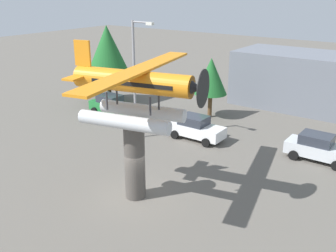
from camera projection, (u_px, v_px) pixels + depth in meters
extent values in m
plane|color=#605B54|center=(136.00, 196.00, 21.13)|extent=(140.00, 140.00, 0.00)
cylinder|color=#4C4742|center=(135.00, 161.00, 20.41)|extent=(1.10, 1.10, 4.26)
cylinder|color=silver|center=(124.00, 122.00, 18.69)|extent=(4.83, 1.76, 0.70)
cylinder|color=#333338|center=(150.00, 106.00, 18.41)|extent=(0.12, 0.12, 0.90)
cylinder|color=#333338|center=(107.00, 101.00, 19.29)|extent=(0.12, 0.12, 0.90)
cylinder|color=silver|center=(142.00, 111.00, 20.42)|extent=(4.83, 1.76, 0.70)
cylinder|color=#333338|center=(159.00, 101.00, 19.28)|extent=(0.12, 0.12, 0.90)
cylinder|color=#333338|center=(117.00, 96.00, 20.16)|extent=(0.12, 0.12, 0.90)
cylinder|color=orange|center=(132.00, 81.00, 18.94)|extent=(6.29, 2.46, 1.10)
cube|color=black|center=(136.00, 82.00, 18.87)|extent=(4.49, 2.08, 0.20)
cone|color=#262628|center=(195.00, 88.00, 17.75)|extent=(0.88, 1.01, 0.88)
cylinder|color=black|center=(203.00, 89.00, 17.60)|extent=(0.44, 1.76, 1.80)
cube|color=orange|center=(139.00, 70.00, 18.59)|extent=(3.40, 10.38, 0.12)
cube|color=orange|center=(84.00, 75.00, 19.93)|extent=(1.31, 2.89, 0.10)
cube|color=orange|center=(82.00, 53.00, 19.56)|extent=(0.90, 0.32, 1.30)
cube|color=#237A38|center=(112.00, 107.00, 34.28)|extent=(4.20, 1.70, 0.80)
cube|color=#2D333D|center=(110.00, 98.00, 34.17)|extent=(2.00, 1.56, 0.64)
cylinder|color=black|center=(117.00, 116.00, 32.99)|extent=(0.64, 0.22, 0.64)
cylinder|color=black|center=(131.00, 111.00, 34.36)|extent=(0.64, 0.22, 0.64)
cylinder|color=black|center=(94.00, 111.00, 34.48)|extent=(0.64, 0.22, 0.64)
cylinder|color=black|center=(109.00, 106.00, 35.85)|extent=(0.64, 0.22, 0.64)
cube|color=white|center=(197.00, 130.00, 28.78)|extent=(4.20, 1.70, 0.80)
cube|color=#2D333D|center=(194.00, 120.00, 28.67)|extent=(2.00, 1.56, 0.64)
cylinder|color=black|center=(206.00, 143.00, 27.49)|extent=(0.64, 0.22, 0.64)
cylinder|color=black|center=(218.00, 135.00, 28.86)|extent=(0.64, 0.22, 0.64)
cylinder|color=black|center=(175.00, 135.00, 28.97)|extent=(0.64, 0.22, 0.64)
cylinder|color=black|center=(188.00, 128.00, 30.34)|extent=(0.64, 0.22, 0.64)
cube|color=silver|center=(319.00, 150.00, 25.25)|extent=(4.20, 1.70, 0.80)
cube|color=#2D333D|center=(317.00, 139.00, 25.14)|extent=(2.00, 1.56, 0.64)
cylinder|color=black|center=(336.00, 166.00, 23.96)|extent=(0.64, 0.22, 0.64)
cylinder|color=black|center=(293.00, 155.00, 25.44)|extent=(0.64, 0.22, 0.64)
cylinder|color=black|center=(302.00, 147.00, 26.82)|extent=(0.64, 0.22, 0.64)
cylinder|color=gray|center=(134.00, 82.00, 27.79)|extent=(0.18, 0.18, 8.62)
cylinder|color=gray|center=(142.00, 22.00, 25.92)|extent=(1.60, 0.12, 0.12)
cube|color=silver|center=(150.00, 24.00, 25.55)|extent=(0.50, 0.28, 0.20)
cube|color=slate|center=(299.00, 80.00, 36.23)|extent=(11.44, 6.42, 5.07)
cylinder|color=brown|center=(110.00, 92.00, 37.69)|extent=(0.36, 0.36, 2.18)
cone|color=#1E6028|center=(108.00, 54.00, 36.42)|extent=(4.74, 4.74, 5.26)
cylinder|color=brown|center=(210.00, 105.00, 33.55)|extent=(0.36, 0.36, 2.08)
cone|color=#1E6028|center=(211.00, 76.00, 32.67)|extent=(2.78, 2.78, 3.09)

